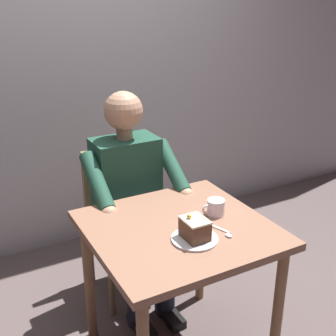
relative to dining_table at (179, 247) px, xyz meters
name	(u,v)px	position (x,y,z in m)	size (l,w,h in m)	color
cafe_rear_panel	(72,33)	(0.00, -1.42, 0.86)	(6.40, 0.12, 3.00)	#A7A7AB
dining_table	(179,247)	(0.00, 0.00, 0.00)	(0.80, 0.78, 0.75)	#885E47
chair	(121,215)	(0.00, -0.70, -0.16)	(0.42, 0.42, 0.88)	olive
seated_person	(132,200)	(0.00, -0.53, 0.01)	(0.53, 0.58, 1.26)	#1F4938
dessert_plate	(194,239)	(0.00, 0.14, 0.11)	(0.20, 0.20, 0.01)	white
cake_slice	(194,229)	(0.00, 0.14, 0.16)	(0.10, 0.12, 0.11)	brown
coffee_cup	(216,207)	(-0.21, -0.01, 0.15)	(0.12, 0.08, 0.08)	white
dessert_spoon	(224,232)	(-0.15, 0.15, 0.11)	(0.05, 0.14, 0.01)	silver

